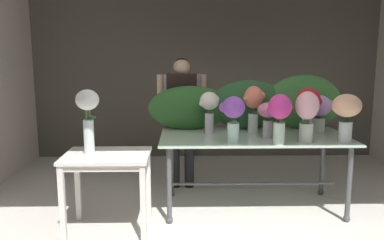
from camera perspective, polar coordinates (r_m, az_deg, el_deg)
The scene contains 16 objects.
ground_plane at distance 4.78m, azimuth 3.22°, elevation -11.02°, with size 8.55×8.55×0.00m, color silver.
wall_back at distance 6.42m, azimuth 2.00°, elevation 6.83°, with size 5.56×0.12×2.73m, color #5B564C.
display_table_glass at distance 4.32m, azimuth 8.83°, elevation -3.70°, with size 1.99×0.97×0.82m.
side_table_white at distance 3.82m, azimuth -12.08°, elevation -6.23°, with size 0.79×0.60×0.76m.
florist at distance 4.88m, azimuth -1.47°, elevation 1.58°, with size 0.61×0.24×1.62m.
foliage_backdrop at distance 4.61m, azimuth 8.95°, elevation 2.21°, with size 2.22×0.26×0.63m.
vase_rosy_lilies at distance 4.19m, azimuth 10.83°, elevation 0.74°, with size 0.22×0.22×0.37m.
vase_lilac_peonies at distance 4.61m, azimuth 17.84°, elevation 1.42°, with size 0.31×0.26×0.41m.
vase_blush_freesia at distance 4.05m, azimuth 16.14°, elevation 1.02°, with size 0.23×0.23×0.51m.
vase_ivory_anemones at distance 4.33m, azimuth 2.51°, elevation 1.89°, with size 0.23×0.21×0.46m.
vase_violet_dahlias at distance 3.89m, azimuth 5.89°, elevation 0.84°, with size 0.25×0.22×0.46m.
vase_crimson_roses at distance 4.34m, azimuth 16.36°, elevation 2.14°, with size 0.27×0.24×0.51m.
vase_coral_ranunculus at distance 4.40m, azimuth 8.83°, elevation 2.32°, with size 0.25×0.21×0.52m.
vase_magenta_hydrangea at distance 3.89m, azimuth 12.44°, elevation 0.97°, with size 0.24×0.23×0.49m.
vase_peach_snapdragons at distance 4.18m, azimuth 21.27°, elevation 1.18°, with size 0.29×0.28×0.48m.
vase_white_roses_tall at distance 3.76m, azimuth -14.72°, elevation 0.96°, with size 0.21×0.21×0.60m.
Camera 1 is at (-0.36, -2.51, 1.70)m, focal length 37.17 mm.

